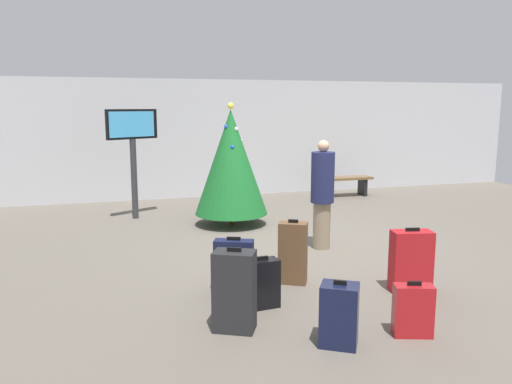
{
  "coord_description": "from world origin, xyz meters",
  "views": [
    {
      "loc": [
        -2.96,
        -7.23,
        2.18
      ],
      "look_at": [
        -0.76,
        0.0,
        0.9
      ],
      "focal_mm": 35.73,
      "sensor_mm": 36.0,
      "label": 1
    }
  ],
  "objects_px": {
    "suitcase_4": "(413,310)",
    "suitcase_6": "(339,315)",
    "suitcase_1": "(411,261)",
    "suitcase_2": "(263,283)",
    "flight_info_kiosk": "(133,140)",
    "suitcase_3": "(234,291)",
    "waiting_bench": "(343,182)",
    "traveller_0": "(322,192)",
    "suitcase_5": "(234,266)",
    "holiday_tree": "(231,162)",
    "suitcase_0": "(293,253)"
  },
  "relations": [
    {
      "from": "traveller_0",
      "to": "flight_info_kiosk",
      "type": "bearing_deg",
      "value": 130.77
    },
    {
      "from": "flight_info_kiosk",
      "to": "suitcase_4",
      "type": "relative_size",
      "value": 3.91
    },
    {
      "from": "suitcase_1",
      "to": "suitcase_2",
      "type": "height_order",
      "value": "suitcase_1"
    },
    {
      "from": "suitcase_3",
      "to": "flight_info_kiosk",
      "type": "bearing_deg",
      "value": 96.16
    },
    {
      "from": "waiting_bench",
      "to": "suitcase_0",
      "type": "relative_size",
      "value": 1.75
    },
    {
      "from": "flight_info_kiosk",
      "to": "suitcase_0",
      "type": "distance_m",
      "value": 4.81
    },
    {
      "from": "flight_info_kiosk",
      "to": "suitcase_4",
      "type": "height_order",
      "value": "flight_info_kiosk"
    },
    {
      "from": "suitcase_0",
      "to": "suitcase_6",
      "type": "height_order",
      "value": "suitcase_0"
    },
    {
      "from": "suitcase_2",
      "to": "holiday_tree",
      "type": "bearing_deg",
      "value": 80.72
    },
    {
      "from": "suitcase_5",
      "to": "suitcase_3",
      "type": "bearing_deg",
      "value": -104.11
    },
    {
      "from": "waiting_bench",
      "to": "suitcase_5",
      "type": "height_order",
      "value": "suitcase_5"
    },
    {
      "from": "holiday_tree",
      "to": "suitcase_1",
      "type": "bearing_deg",
      "value": -73.33
    },
    {
      "from": "holiday_tree",
      "to": "suitcase_1",
      "type": "relative_size",
      "value": 2.9
    },
    {
      "from": "suitcase_0",
      "to": "suitcase_1",
      "type": "height_order",
      "value": "suitcase_0"
    },
    {
      "from": "suitcase_4",
      "to": "flight_info_kiosk",
      "type": "bearing_deg",
      "value": 109.76
    },
    {
      "from": "traveller_0",
      "to": "suitcase_3",
      "type": "bearing_deg",
      "value": -129.61
    },
    {
      "from": "suitcase_1",
      "to": "suitcase_3",
      "type": "relative_size",
      "value": 0.92
    },
    {
      "from": "flight_info_kiosk",
      "to": "suitcase_3",
      "type": "relative_size",
      "value": 2.53
    },
    {
      "from": "suitcase_4",
      "to": "suitcase_6",
      "type": "relative_size",
      "value": 0.87
    },
    {
      "from": "suitcase_2",
      "to": "suitcase_5",
      "type": "bearing_deg",
      "value": 108.19
    },
    {
      "from": "waiting_bench",
      "to": "suitcase_5",
      "type": "distance_m",
      "value": 6.89
    },
    {
      "from": "suitcase_6",
      "to": "suitcase_3",
      "type": "bearing_deg",
      "value": 144.56
    },
    {
      "from": "flight_info_kiosk",
      "to": "suitcase_1",
      "type": "distance_m",
      "value": 5.92
    },
    {
      "from": "waiting_bench",
      "to": "suitcase_0",
      "type": "distance_m",
      "value": 6.38
    },
    {
      "from": "holiday_tree",
      "to": "suitcase_5",
      "type": "distance_m",
      "value": 3.58
    },
    {
      "from": "waiting_bench",
      "to": "suitcase_5",
      "type": "bearing_deg",
      "value": -127.17
    },
    {
      "from": "waiting_bench",
      "to": "suitcase_6",
      "type": "distance_m",
      "value": 7.96
    },
    {
      "from": "holiday_tree",
      "to": "suitcase_1",
      "type": "xyz_separation_m",
      "value": [
        1.19,
        -3.97,
        -0.8
      ]
    },
    {
      "from": "flight_info_kiosk",
      "to": "suitcase_5",
      "type": "height_order",
      "value": "flight_info_kiosk"
    },
    {
      "from": "holiday_tree",
      "to": "suitcase_0",
      "type": "xyz_separation_m",
      "value": [
        -0.05,
        -3.29,
        -0.78
      ]
    },
    {
      "from": "suitcase_1",
      "to": "suitcase_6",
      "type": "relative_size",
      "value": 1.24
    },
    {
      "from": "waiting_bench",
      "to": "traveller_0",
      "type": "height_order",
      "value": "traveller_0"
    },
    {
      "from": "suitcase_5",
      "to": "suitcase_6",
      "type": "height_order",
      "value": "suitcase_5"
    },
    {
      "from": "flight_info_kiosk",
      "to": "suitcase_1",
      "type": "xyz_separation_m",
      "value": [
        2.86,
        -5.05,
        -1.16
      ]
    },
    {
      "from": "holiday_tree",
      "to": "waiting_bench",
      "type": "relative_size",
      "value": 1.58
    },
    {
      "from": "suitcase_2",
      "to": "flight_info_kiosk",
      "type": "bearing_deg",
      "value": 101.62
    },
    {
      "from": "waiting_bench",
      "to": "suitcase_4",
      "type": "bearing_deg",
      "value": -111.57
    },
    {
      "from": "suitcase_4",
      "to": "suitcase_5",
      "type": "distance_m",
      "value": 2.12
    },
    {
      "from": "suitcase_1",
      "to": "holiday_tree",
      "type": "bearing_deg",
      "value": 106.67
    },
    {
      "from": "suitcase_0",
      "to": "suitcase_4",
      "type": "height_order",
      "value": "suitcase_0"
    },
    {
      "from": "suitcase_6",
      "to": "suitcase_1",
      "type": "bearing_deg",
      "value": 35.52
    },
    {
      "from": "suitcase_5",
      "to": "suitcase_0",
      "type": "bearing_deg",
      "value": 5.93
    },
    {
      "from": "suitcase_2",
      "to": "suitcase_5",
      "type": "height_order",
      "value": "suitcase_5"
    },
    {
      "from": "waiting_bench",
      "to": "flight_info_kiosk",
      "type": "bearing_deg",
      "value": -168.37
    },
    {
      "from": "suitcase_1",
      "to": "suitcase_2",
      "type": "bearing_deg",
      "value": 178.72
    },
    {
      "from": "suitcase_1",
      "to": "suitcase_4",
      "type": "bearing_deg",
      "value": -122.55
    },
    {
      "from": "suitcase_1",
      "to": "suitcase_4",
      "type": "height_order",
      "value": "suitcase_1"
    },
    {
      "from": "waiting_bench",
      "to": "traveller_0",
      "type": "distance_m",
      "value": 4.75
    },
    {
      "from": "holiday_tree",
      "to": "suitcase_0",
      "type": "relative_size",
      "value": 2.78
    },
    {
      "from": "holiday_tree",
      "to": "suitcase_4",
      "type": "bearing_deg",
      "value": -84.09
    }
  ]
}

